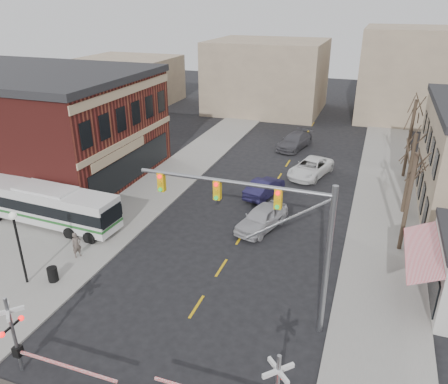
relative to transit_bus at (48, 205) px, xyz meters
The scene contains 17 objects.
ground 15.67m from the transit_bus, 27.17° to the right, with size 160.00×160.00×0.00m, color black.
sidewalk_west 13.69m from the transit_bus, 71.27° to the left, with size 5.00×60.00×0.12m, color gray.
sidewalk_east 26.73m from the transit_bus, 28.87° to the left, with size 5.00×60.00×0.12m, color gray.
tree_east_a 24.92m from the transit_bus, 11.33° to the left, with size 0.28×0.28×6.75m.
tree_east_b 27.01m from the transit_bus, 23.80° to the left, with size 0.28×0.28×6.30m.
tree_east_c 31.29m from the transit_bus, 37.21° to the left, with size 0.28×0.28×7.20m.
transit_bus is the anchor object (origin of this frame).
traffic_signal_mast 18.85m from the transit_bus, 14.83° to the right, with size 9.69×0.30×8.00m.
rr_crossing_west 14.60m from the transit_bus, 54.22° to the right, with size 5.60×1.36×4.00m.
street_lamp 7.64m from the transit_bus, 60.98° to the right, with size 0.44×0.44×4.61m.
trash_bin 7.78m from the transit_bus, 49.56° to the right, with size 0.60×0.60×0.89m, color black.
car_a 15.63m from the transit_bus, 17.55° to the left, with size 2.03×5.03×1.72m, color #A7A7AC.
car_b 17.11m from the transit_bus, 37.19° to the left, with size 1.65×4.72×1.55m, color #191637.
car_c 23.19m from the transit_bus, 44.43° to the left, with size 2.67×5.80×1.61m, color white.
car_d 27.55m from the transit_bus, 60.65° to the left, with size 2.35×5.79×1.68m, color #444348.
pedestrian_near 5.72m from the transit_bus, 33.73° to the right, with size 0.63×0.41×1.72m, color #5C504A.
pedestrian_far 2.92m from the transit_bus, 28.31° to the left, with size 0.92×0.72×1.89m, color #35385D.
Camera 1 is at (7.85, -15.63, 15.47)m, focal length 35.00 mm.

